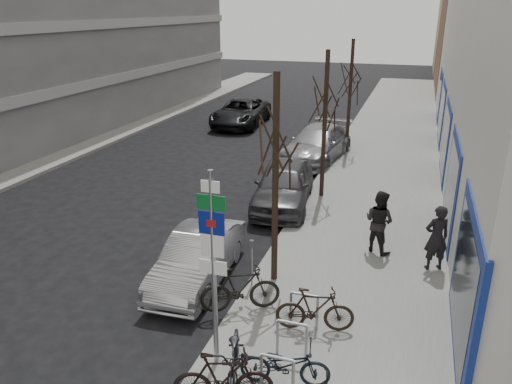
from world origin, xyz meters
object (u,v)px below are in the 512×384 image
Objects in this scene: bike_near_right at (223,378)px; bike_far_inner at (315,309)px; meter_front at (252,258)px; bike_near_left at (235,356)px; parked_car_mid at (283,185)px; parked_car_back at (317,144)px; bike_mid_inner at (240,288)px; pedestrian_near at (436,238)px; tree_far at (351,70)px; bike_mid_curb at (285,361)px; tree_near at (276,131)px; lane_car at (241,112)px; meter_mid at (301,188)px; bike_rack at (292,335)px; highway_sign_pole at (213,259)px; parked_car_front at (198,258)px; pedestrian_far at (379,221)px; meter_back at (329,148)px; tree_mid at (326,90)px.

bike_near_right is 1.05× the size of bike_far_inner.
meter_front is 3.54m from bike_near_left.
meter_front is 0.26× the size of parked_car_mid.
bike_far_inner is at bearing -70.93° from parked_car_back.
bike_mid_inner is 5.58m from pedestrian_near.
tree_far reaches higher than bike_mid_curb.
tree_near is 0.96× the size of lane_car.
tree_near is at bearing 0.78° from pedestrian_near.
meter_mid is 0.26× the size of parked_car_mid.
tree_far reaches higher than bike_near_left.
highway_sign_pole is at bearing -156.41° from bike_rack.
parked_car_front is 0.85× the size of parked_car_mid.
tree_far is at bearing 88.09° from meter_front.
bike_far_inner is at bearing 107.62° from pedestrian_far.
bike_mid_inner is at bearing -78.46° from parked_car_back.
highway_sign_pole is at bearing -90.81° from parked_car_mid.
tree_near reaches higher than highway_sign_pole.
parked_car_mid reaches higher than meter_back.
highway_sign_pole is 0.76× the size of tree_far.
bike_far_inner is at bearing 31.77° from pedestrian_near.
meter_back is 0.65× the size of bike_near_left.
meter_back is at bearing 92.45° from tree_near.
pedestrian_far is at bearing -61.54° from bike_mid_inner.
pedestrian_far is at bearing 54.80° from bike_near_left.
pedestrian_near is (2.78, 4.75, 0.41)m from bike_rack.
meter_mid is at bearing -75.60° from parked_car_back.
tree_far reaches higher than pedestrian_near.
parked_car_back is at bearing -13.62° from bike_near_right.
bike_rack is 1.99m from bike_mid_inner.
meter_back reaches higher than bike_rack.
pedestrian_near reaches higher than lane_car.
tree_mid is at bearing -2.59° from bike_far_inner.
tree_mid is at bearing -90.00° from tree_far.
parked_car_front is (-2.31, 4.05, -0.03)m from bike_near_right.
meter_back reaches higher than parked_car_front.
tree_mid is at bearing 71.67° from parked_car_front.
tree_mid is 5.13m from meter_back.
tree_far is at bearing 89.31° from highway_sign_pole.
parked_car_front is at bearing -85.74° from parked_car_back.
meter_front reaches higher than bike_near_right.
tree_far is at bearing -6.87° from bike_far_inner.
tree_mid is 13.51m from lane_car.
parked_car_back is at bearing 93.80° from highway_sign_pole.
parked_car_mid reaches higher than meter_front.
bike_near_left is at bearing -128.60° from bike_rack.
tree_near is at bearing 112.48° from bike_rack.
lane_car is at bearing 112.23° from tree_near.
meter_front is 19.19m from lane_car.
meter_front is at bearing -91.91° from tree_far.
parked_car_front is (-3.23, 3.22, 0.00)m from bike_mid_curb.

